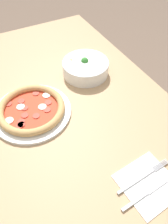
{
  "coord_description": "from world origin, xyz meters",
  "views": [
    {
      "loc": [
        0.54,
        -0.22,
        1.35
      ],
      "look_at": [
        0.07,
        0.02,
        0.75
      ],
      "focal_mm": 35.0,
      "sensor_mm": 36.0,
      "label": 1
    }
  ],
  "objects_px": {
    "pizza": "(31,110)",
    "fork": "(143,177)",
    "bowl": "(85,67)",
    "knife": "(150,191)"
  },
  "relations": [
    {
      "from": "bowl",
      "to": "fork",
      "type": "xyz_separation_m",
      "value": [
        0.51,
        -0.08,
        -0.03
      ]
    },
    {
      "from": "bowl",
      "to": "fork",
      "type": "bearing_deg",
      "value": -8.98
    },
    {
      "from": "bowl",
      "to": "knife",
      "type": "distance_m",
      "value": 0.56
    },
    {
      "from": "pizza",
      "to": "bowl",
      "type": "distance_m",
      "value": 0.31
    },
    {
      "from": "bowl",
      "to": "pizza",
      "type": "bearing_deg",
      "value": -68.39
    },
    {
      "from": "fork",
      "to": "knife",
      "type": "height_order",
      "value": "same"
    },
    {
      "from": "pizza",
      "to": "fork",
      "type": "xyz_separation_m",
      "value": [
        0.4,
        0.21,
        -0.01
      ]
    },
    {
      "from": "pizza",
      "to": "fork",
      "type": "bearing_deg",
      "value": 27.37
    },
    {
      "from": "pizza",
      "to": "knife",
      "type": "bearing_deg",
      "value": 24.22
    },
    {
      "from": "pizza",
      "to": "knife",
      "type": "xyz_separation_m",
      "value": [
        0.44,
        0.2,
        -0.01
      ]
    }
  ]
}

